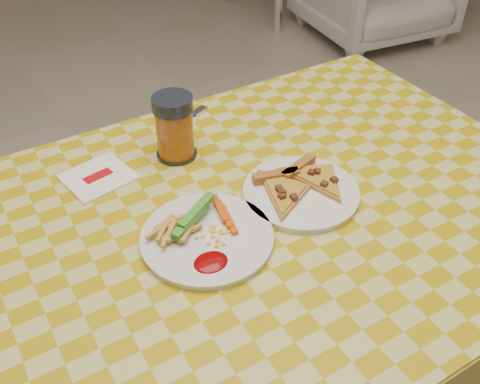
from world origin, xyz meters
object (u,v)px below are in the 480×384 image
at_px(plate_left, 207,239).
at_px(plate_right, 301,193).
at_px(drink_glass, 175,128).
at_px(table, 252,240).

relative_size(plate_left, plate_right, 1.04).
bearing_deg(drink_glass, plate_right, -59.44).
bearing_deg(drink_glass, plate_left, -104.64).
bearing_deg(plate_right, drink_glass, 120.56).
relative_size(table, plate_right, 5.63).
xyz_separation_m(plate_left, drink_glass, (0.07, 0.27, 0.06)).
xyz_separation_m(table, plate_right, (0.11, -0.01, 0.08)).
bearing_deg(drink_glass, table, -80.46).
bearing_deg(table, plate_right, -3.13).
height_order(plate_right, drink_glass, drink_glass).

